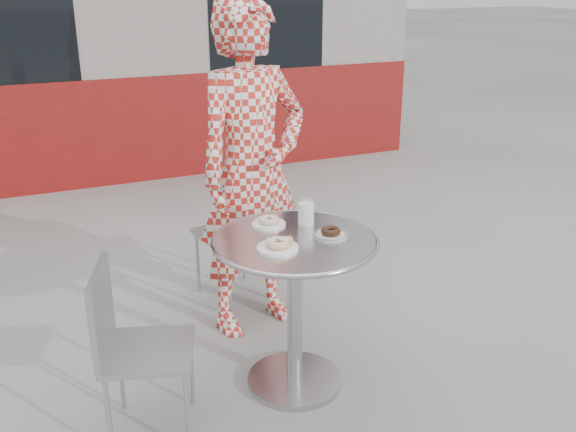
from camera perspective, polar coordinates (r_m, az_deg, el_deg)
name	(u,v)px	position (r m, az deg, el deg)	size (l,w,h in m)	color
ground	(285,384)	(3.26, -0.24, -14.72)	(60.00, 60.00, 0.00)	#9F9C97
storefront	(90,11)	(8.07, -17.16, 16.98)	(6.02, 4.55, 3.00)	gray
bistro_table	(295,276)	(2.97, 0.63, -5.36)	(0.77, 0.77, 0.77)	silver
chair_far	(235,259)	(3.96, -4.74, -3.85)	(0.45, 0.45, 0.82)	#A1A3A8
chair_left	(149,383)	(2.92, -12.28, -14.27)	(0.48, 0.47, 0.78)	#A1A3A8
seated_person	(252,171)	(3.43, -3.20, 4.01)	(0.66, 0.43, 1.81)	red
plate_far	(269,222)	(3.05, -1.73, -0.52)	(0.16, 0.16, 0.04)	white
plate_near	(278,245)	(2.78, -0.87, -2.58)	(0.18, 0.18, 0.05)	white
plate_checker	(331,234)	(2.92, 3.82, -1.57)	(0.16, 0.16, 0.04)	white
milk_cup	(306,213)	(3.04, 1.62, 0.31)	(0.08, 0.08, 0.13)	white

